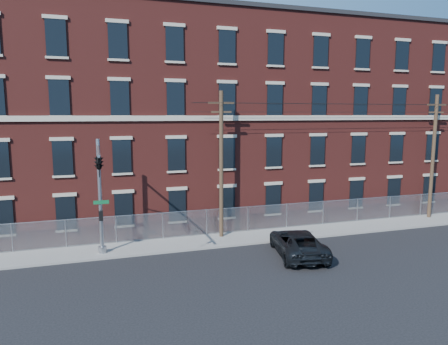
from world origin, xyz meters
name	(u,v)px	position (x,y,z in m)	size (l,w,h in m)	color
ground	(216,270)	(0.00, 0.00, 0.00)	(140.00, 140.00, 0.00)	black
sidewalk	(350,227)	(12.00, 5.00, 0.06)	(65.00, 3.00, 0.12)	gray
mill_building	(297,119)	(12.00, 13.93, 8.15)	(55.30, 14.32, 16.30)	maroon
chain_link_fence	(340,211)	(12.00, 6.30, 1.06)	(59.06, 0.06, 1.85)	#A5A8AD
traffic_signal_mast	(99,173)	(-6.00, 2.18, 5.39)	(0.90, 6.75, 7.00)	#9EA0A5
utility_pole_near	(221,162)	(2.00, 5.60, 5.34)	(1.80, 0.28, 10.00)	#453322
utility_pole_mid	(433,154)	(20.00, 5.60, 5.34)	(1.80, 0.28, 10.00)	#453322
overhead_wires	(437,107)	(20.00, 5.60, 9.12)	(40.00, 0.62, 0.62)	black
pickup_truck	(298,243)	(5.41, 0.81, 0.79)	(2.62, 5.67, 1.58)	black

